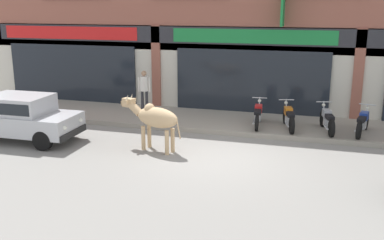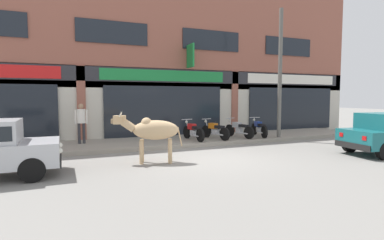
# 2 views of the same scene
# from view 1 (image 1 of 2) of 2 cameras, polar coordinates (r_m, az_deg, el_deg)

# --- Properties ---
(ground_plane) EXTENTS (90.00, 90.00, 0.00)m
(ground_plane) POSITION_cam_1_polar(r_m,az_deg,el_deg) (12.76, 3.62, -4.86)
(ground_plane) COLOR gray
(sidewalk) EXTENTS (19.00, 2.94, 0.17)m
(sidewalk) POSITION_cam_1_polar(r_m,az_deg,el_deg) (16.18, 6.51, -0.38)
(sidewalk) COLOR gray
(sidewalk) RESTS_ON ground
(shop_building) EXTENTS (23.00, 1.40, 8.15)m
(shop_building) POSITION_cam_1_polar(r_m,az_deg,el_deg) (17.34, 7.89, 13.19)
(shop_building) COLOR #8E5142
(shop_building) RESTS_ON ground
(cow) EXTENTS (2.09, 0.96, 1.61)m
(cow) POSITION_cam_1_polar(r_m,az_deg,el_deg) (13.17, -4.76, 0.31)
(cow) COLOR tan
(cow) RESTS_ON ground
(car_1) EXTENTS (3.63, 1.65, 1.46)m
(car_1) POSITION_cam_1_polar(r_m,az_deg,el_deg) (15.13, -20.84, 0.53)
(car_1) COLOR black
(car_1) RESTS_ON ground
(motorcycle_0) EXTENTS (0.52, 1.81, 0.88)m
(motorcycle_0) POSITION_cam_1_polar(r_m,az_deg,el_deg) (15.46, 8.39, 0.64)
(motorcycle_0) COLOR black
(motorcycle_0) RESTS_ON sidewalk
(motorcycle_1) EXTENTS (0.67, 1.78, 0.88)m
(motorcycle_1) POSITION_cam_1_polar(r_m,az_deg,el_deg) (15.31, 12.17, 0.33)
(motorcycle_1) COLOR black
(motorcycle_1) RESTS_ON sidewalk
(motorcycle_2) EXTENTS (0.64, 1.79, 0.88)m
(motorcycle_2) POSITION_cam_1_polar(r_m,az_deg,el_deg) (15.28, 16.79, 0.00)
(motorcycle_2) COLOR black
(motorcycle_2) RESTS_ON sidewalk
(motorcycle_3) EXTENTS (0.68, 1.78, 0.88)m
(motorcycle_3) POSITION_cam_1_polar(r_m,az_deg,el_deg) (15.32, 20.86, -0.31)
(motorcycle_3) COLOR black
(motorcycle_3) RESTS_ON sidewalk
(pedestrian) EXTENTS (0.50, 0.32, 1.60)m
(pedestrian) POSITION_cam_1_polar(r_m,az_deg,el_deg) (17.29, -6.09, 4.23)
(pedestrian) COLOR #2D2D33
(pedestrian) RESTS_ON sidewalk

